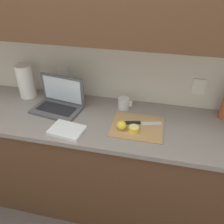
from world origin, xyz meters
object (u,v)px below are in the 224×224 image
object	(u,v)px
laptop	(59,101)
lemon_half_cut	(134,129)
knife	(137,123)
measuring_cup	(124,103)
lemon_whole_beside	(122,125)
cutting_board	(137,127)
paper_towel_roll	(26,81)

from	to	relation	value
laptop	lemon_half_cut	size ratio (longest dim) A/B	5.67
knife	measuring_cup	size ratio (longest dim) A/B	2.37
lemon_half_cut	lemon_whole_beside	bearing A→B (deg)	-179.93
lemon_half_cut	lemon_whole_beside	distance (m)	0.08
knife	measuring_cup	world-z (taller)	measuring_cup
laptop	knife	size ratio (longest dim) A/B	1.52
knife	lemon_half_cut	xyz separation A→B (m)	(-0.01, -0.08, 0.01)
cutting_board	knife	size ratio (longest dim) A/B	1.37
lemon_half_cut	measuring_cup	world-z (taller)	measuring_cup
laptop	lemon_whole_beside	bearing A→B (deg)	-8.79
lemon_half_cut	paper_towel_roll	size ratio (longest dim) A/B	0.25
knife	measuring_cup	xyz separation A→B (m)	(-0.13, 0.19, 0.03)
laptop	cutting_board	xyz separation A→B (m)	(0.61, -0.11, -0.05)
laptop	knife	xyz separation A→B (m)	(0.60, -0.08, -0.04)
measuring_cup	laptop	bearing A→B (deg)	-167.36
lemon_whole_beside	laptop	bearing A→B (deg)	161.94
measuring_cup	paper_towel_roll	world-z (taller)	paper_towel_roll
knife	lemon_whole_beside	size ratio (longest dim) A/B	3.94
cutting_board	paper_towel_roll	distance (m)	0.97
laptop	cutting_board	distance (m)	0.62
knife	cutting_board	bearing A→B (deg)	-84.71
laptop	paper_towel_roll	xyz separation A→B (m)	(-0.33, 0.12, 0.08)
knife	measuring_cup	distance (m)	0.23
cutting_board	paper_towel_roll	size ratio (longest dim) A/B	1.29
paper_towel_roll	lemon_whole_beside	bearing A→B (deg)	-18.78
lemon_half_cut	measuring_cup	size ratio (longest dim) A/B	0.64
laptop	paper_towel_roll	bearing A→B (deg)	169.36
measuring_cup	lemon_whole_beside	bearing A→B (deg)	-82.50
lemon_half_cut	lemon_whole_beside	xyz separation A→B (m)	(-0.08, -0.00, 0.01)
lemon_whole_beside	paper_towel_roll	bearing A→B (deg)	161.22
lemon_half_cut	paper_towel_roll	bearing A→B (deg)	162.80
laptop	lemon_whole_beside	xyz separation A→B (m)	(0.51, -0.17, -0.02)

